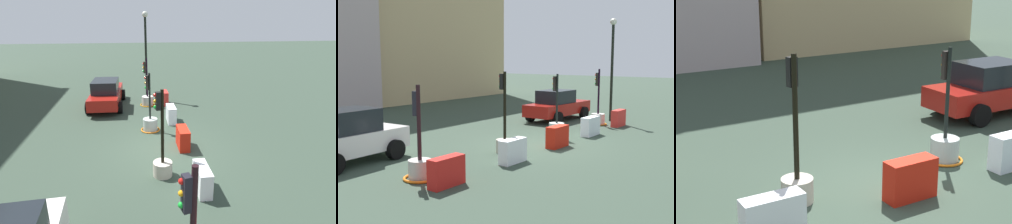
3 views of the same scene
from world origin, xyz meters
TOP-DOWN VIEW (x-y plane):
  - ground_plane at (0.00, 0.00)m, footprint 120.00×120.00m
  - traffic_light_1 at (-1.99, 0.29)m, footprint 0.65×0.65m
  - traffic_light_2 at (2.05, 0.37)m, footprint 0.91×0.91m
  - traffic_light_3 at (6.18, 0.21)m, footprint 0.92×0.92m
  - construction_barrier_1 at (-3.01, -0.81)m, footprint 1.11×0.41m
  - construction_barrier_2 at (0.01, -0.81)m, footprint 1.10×0.44m
  - construction_barrier_3 at (3.07, -0.80)m, footprint 1.16×0.44m
  - construction_barrier_4 at (6.23, -0.89)m, footprint 1.10×0.38m
  - car_red_compact at (6.26, 2.68)m, footprint 4.64×2.20m
  - street_lamp_post at (7.68, 0.13)m, footprint 0.36×0.36m

SIDE VIEW (x-z plane):
  - ground_plane at x=0.00m, z-range 0.00..0.00m
  - construction_barrier_1 at x=-3.01m, z-range 0.00..0.81m
  - traffic_light_2 at x=2.05m, z-range -0.97..1.81m
  - construction_barrier_2 at x=0.01m, z-range 0.00..0.84m
  - construction_barrier_3 at x=3.07m, z-range 0.00..0.84m
  - construction_barrier_4 at x=6.23m, z-range 0.00..0.84m
  - traffic_light_3 at x=6.18m, z-range -1.00..1.90m
  - traffic_light_1 at x=-1.99m, z-range -0.90..2.10m
  - car_red_compact at x=6.26m, z-range -0.02..1.67m
  - street_lamp_post at x=7.68m, z-range 0.66..6.24m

